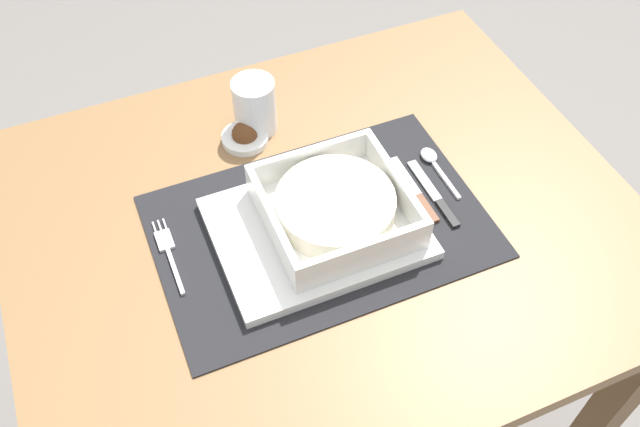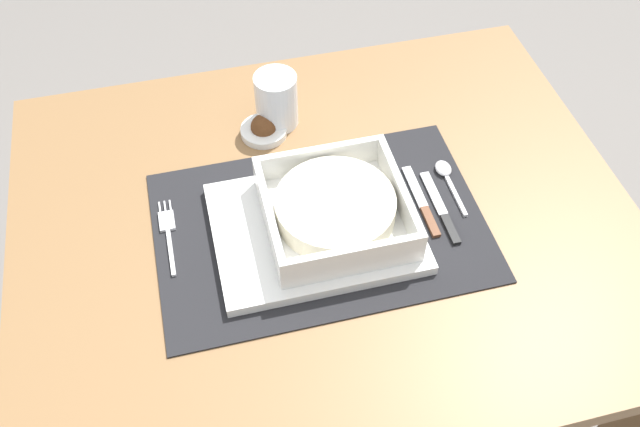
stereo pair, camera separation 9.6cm
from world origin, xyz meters
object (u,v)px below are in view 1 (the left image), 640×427
(porridge_bowl, at_px, (335,208))
(spoon, at_px, (432,160))
(butter_knife, at_px, (436,198))
(drinking_glass, at_px, (255,108))
(fork, at_px, (168,250))
(bread_knife, at_px, (416,193))
(condiment_saucer, at_px, (245,136))
(dining_table, at_px, (323,261))

(porridge_bowl, distance_m, spoon, 0.20)
(butter_knife, relative_size, drinking_glass, 1.50)
(fork, relative_size, bread_knife, 0.98)
(spoon, height_order, condiment_saucer, condiment_saucer)
(butter_knife, bearing_deg, bread_knife, 143.43)
(porridge_bowl, height_order, condiment_saucer, porridge_bowl)
(butter_knife, bearing_deg, dining_table, 170.67)
(porridge_bowl, xyz_separation_m, condiment_saucer, (-0.06, 0.22, -0.03))
(dining_table, height_order, drinking_glass, drinking_glass)
(dining_table, bearing_deg, spoon, 9.00)
(butter_knife, distance_m, bread_knife, 0.03)
(dining_table, xyz_separation_m, butter_knife, (0.17, -0.04, 0.12))
(butter_knife, relative_size, bread_knife, 1.00)
(dining_table, xyz_separation_m, spoon, (0.20, 0.03, 0.12))
(dining_table, bearing_deg, fork, 173.87)
(dining_table, height_order, butter_knife, butter_knife)
(butter_knife, bearing_deg, porridge_bowl, 178.58)
(porridge_bowl, xyz_separation_m, bread_knife, (0.14, 0.01, -0.04))
(butter_knife, xyz_separation_m, condiment_saucer, (-0.22, 0.23, 0.00))
(spoon, relative_size, condiment_saucer, 1.47)
(dining_table, distance_m, porridge_bowl, 0.16)
(spoon, bearing_deg, condiment_saucer, 147.17)
(butter_knife, bearing_deg, condiment_saucer, 137.20)
(porridge_bowl, bearing_deg, drinking_glass, 98.24)
(spoon, relative_size, butter_knife, 0.80)
(dining_table, xyz_separation_m, bread_knife, (0.14, -0.02, 0.12))
(fork, xyz_separation_m, butter_knife, (0.39, -0.06, 0.00))
(porridge_bowl, relative_size, spoon, 1.77)
(porridge_bowl, height_order, spoon, porridge_bowl)
(dining_table, relative_size, fork, 6.64)
(bread_knife, bearing_deg, porridge_bowl, 176.92)
(fork, distance_m, bread_knife, 0.37)
(fork, relative_size, butter_knife, 0.99)
(drinking_glass, bearing_deg, fork, -136.09)
(butter_knife, height_order, bread_knife, same)
(porridge_bowl, relative_size, drinking_glass, 2.14)
(fork, bearing_deg, spoon, 3.20)
(spoon, distance_m, bread_knife, 0.07)
(spoon, bearing_deg, bread_knife, -137.77)
(porridge_bowl, relative_size, butter_knife, 1.42)
(condiment_saucer, bearing_deg, spoon, -32.62)
(bread_knife, xyz_separation_m, condiment_saucer, (-0.20, 0.21, 0.00))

